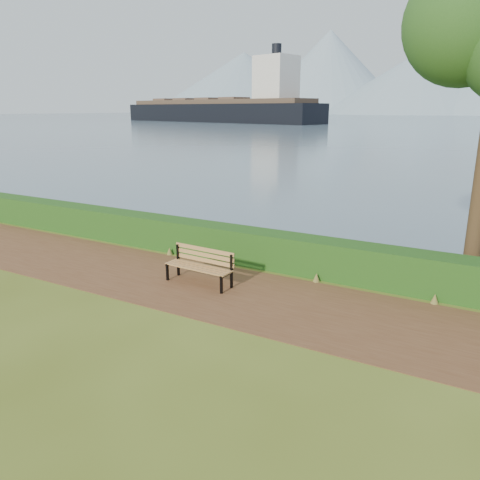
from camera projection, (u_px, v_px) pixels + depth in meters
The scene contains 5 objects.
ground at pixel (223, 297), 11.29m from camera, with size 140.00×140.00×0.00m, color #515C1A.
path at pixel (230, 292), 11.54m from camera, with size 40.00×3.40×0.01m, color brown.
hedge at pixel (271, 250), 13.33m from camera, with size 32.00×0.85×1.00m, color #163F12.
bench at pixel (201, 264), 12.03m from camera, with size 1.87×0.64×0.93m.
cargo_ship at pixel (221, 111), 152.72m from camera, with size 80.90×32.00×24.37m.
Camera 1 is at (5.49, -8.95, 4.38)m, focal length 35.00 mm.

